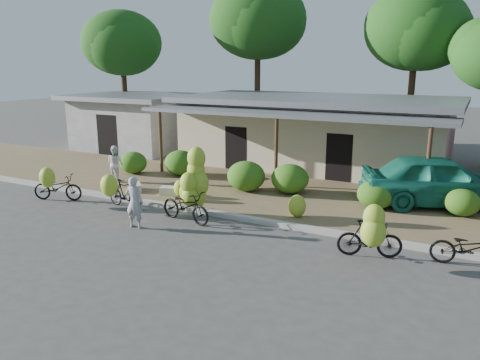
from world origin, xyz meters
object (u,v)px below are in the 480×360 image
at_px(sack_far, 135,187).
at_px(bystander, 115,163).
at_px(bike_far_left, 56,186).
at_px(tree_far_center, 256,19).
at_px(bike_right, 371,235).
at_px(tree_center_right, 413,28).
at_px(bike_left, 121,192).
at_px(vendor, 134,202).
at_px(teal_van, 439,180).
at_px(sack_near, 172,191).
at_px(tree_back_left, 121,41).
at_px(bike_center, 191,193).
at_px(bike_far_right, 470,248).

relative_size(sack_far, bystander, 0.50).
bearing_deg(bike_far_left, tree_far_center, -23.87).
height_order(bike_far_left, bystander, bystander).
xyz_separation_m(tree_far_center, bike_right, (10.58, -15.42, -6.83)).
height_order(tree_center_right, sack_far, tree_center_right).
height_order(tree_center_right, bike_far_left, tree_center_right).
relative_size(bike_left, vendor, 1.05).
height_order(tree_far_center, teal_van, tree_far_center).
xyz_separation_m(sack_near, vendor, (0.92, -3.18, 0.53)).
bearing_deg(teal_van, sack_far, 85.15).
bearing_deg(sack_far, tree_back_left, 132.05).
bearing_deg(sack_near, tree_far_center, 101.99).
xyz_separation_m(tree_center_right, sack_near, (-6.23, -13.54, -6.46)).
bearing_deg(teal_van, bike_far_left, 91.16).
height_order(bike_right, bystander, bystander).
bearing_deg(bystander, sack_near, 173.16).
height_order(sack_near, teal_van, teal_van).
relative_size(tree_back_left, tree_center_right, 0.93).
bearing_deg(sack_far, bike_center, -24.14).
bearing_deg(bike_right, teal_van, -28.69).
distance_m(tree_far_center, bike_center, 16.90).
relative_size(bike_far_left, bike_far_right, 1.03).
xyz_separation_m(tree_center_right, bike_right, (1.58, -15.92, -6.04)).
xyz_separation_m(tree_far_center, sack_far, (1.18, -13.18, -7.26)).
bearing_deg(tree_back_left, bike_far_left, -59.37).
height_order(tree_center_right, bike_far_right, tree_center_right).
bearing_deg(bystander, tree_far_center, -87.06).
relative_size(tree_center_right, bike_far_right, 4.70).
xyz_separation_m(tree_center_right, vendor, (-5.31, -16.72, -5.92)).
relative_size(tree_center_right, vendor, 5.45).
bearing_deg(bike_left, tree_far_center, 15.94).
xyz_separation_m(tree_far_center, tree_center_right, (9.00, 0.50, -0.79)).
relative_size(bike_center, teal_van, 0.45).
bearing_deg(bike_left, bystander, 52.84).
distance_m(bike_left, bike_center, 2.78).
distance_m(sack_far, vendor, 3.98).
bearing_deg(tree_back_left, sack_near, -42.98).
bearing_deg(bike_right, sack_far, 59.36).
height_order(bike_center, sack_near, bike_center).
bearing_deg(bike_left, tree_back_left, 48.30).
bearing_deg(tree_center_right, bike_right, -84.33).
distance_m(tree_back_left, bike_left, 16.56).
bearing_deg(sack_far, tree_far_center, 95.11).
distance_m(bike_center, sack_far, 4.00).
bearing_deg(tree_far_center, bike_far_right, -48.88).
relative_size(tree_back_left, sack_near, 9.58).
xyz_separation_m(bike_far_left, bike_center, (5.52, 0.47, 0.33)).
relative_size(bike_left, bike_right, 0.98).
relative_size(bike_right, sack_near, 2.02).
distance_m(tree_far_center, bike_far_right, 20.74).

